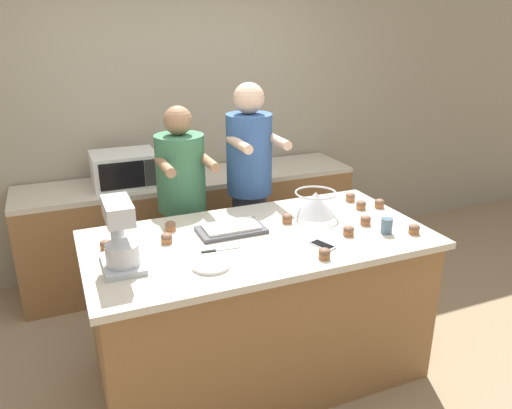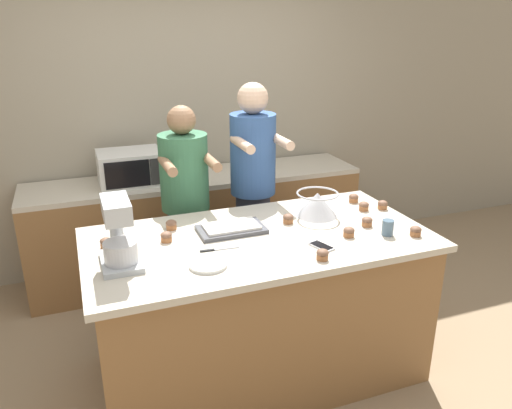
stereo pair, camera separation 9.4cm
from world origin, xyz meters
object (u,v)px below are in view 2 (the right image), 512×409
Objects in this scene: baking_tray at (231,228)px; knife at (217,249)px; cupcake_5 at (322,254)px; cupcake_11 at (383,205)px; cupcake_3 at (288,219)px; cupcake_10 at (166,237)px; person_right at (253,195)px; cell_phone at (321,246)px; drinking_glass at (388,228)px; cupcake_4 at (367,222)px; cupcake_2 at (364,206)px; cupcake_1 at (354,198)px; cupcake_6 at (171,225)px; small_plate at (208,264)px; person_left at (186,213)px; mixing_bowl at (317,204)px; cupcake_0 at (106,243)px; cupcake_9 at (349,232)px; cupcake_7 at (129,242)px; microwave_oven at (130,167)px; stand_mixer at (119,236)px; cupcake_8 at (416,231)px.

knife is at bearing -125.18° from baking_tray.
cupcake_5 is 0.89m from cupcake_11.
cupcake_10 is (-0.76, -0.01, 0.00)m from cupcake_3.
person_right reaches higher than cell_phone.
cupcake_5 is at bearing -57.84° from baking_tray.
cupcake_4 is at bearing 104.20° from drinking_glass.
cupcake_2 is at bearing 77.37° from drinking_glass.
cupcake_6 is (-1.27, -0.02, 0.00)m from cupcake_1.
person_right is 0.96m from cupcake_4.
cupcake_2 is at bearing 12.47° from knife.
cupcake_11 reaches higher than small_plate.
person_left is at bearing 83.18° from small_plate.
cupcake_1 is at bearing -23.24° from person_left.
cupcake_1 is at bearing 78.94° from drinking_glass.
mixing_bowl is 4.12× the size of cupcake_0.
mixing_bowl reaches higher than cupcake_11.
mixing_bowl is at bearing 65.43° from cupcake_5.
person_left is at bearing 127.68° from cupcake_9.
cell_phone reaches higher than knife.
person_right is 26.50× the size of cupcake_3.
mixing_bowl reaches higher than cupcake_0.
cupcake_1 is 1.00× the size of cupcake_7.
cupcake_10 is (-1.00, 0.31, 0.00)m from cupcake_9.
microwave_oven reaches higher than drinking_glass.
cupcake_5 is at bearing -35.62° from cupcake_10.
cupcake_1 is (1.19, 0.56, 0.02)m from small_plate.
cupcake_3 is 1.00× the size of cupcake_6.
stand_mixer reaches higher than drinking_glass.
knife is (-0.55, 0.17, -0.00)m from cell_phone.
cupcake_8 is at bearing -35.57° from cupcake_3.
cupcake_0 is at bearing -174.69° from cupcake_1.
cupcake_5 is (-0.59, -0.55, 0.00)m from cupcake_2.
cupcake_9 is at bearing -27.25° from baking_tray.
cupcake_11 is at bearing -43.54° from person_right.
cupcake_6 is (-0.70, -0.49, 0.06)m from person_right.
mixing_bowl is at bearing 11.40° from stand_mixer.
cupcake_1 is 1.35m from cupcake_10.
cell_phone is (-0.19, -0.43, -0.08)m from mixing_bowl.
person_right is 1.35m from stand_mixer.
cupcake_6 is 0.18m from cupcake_10.
cupcake_2 is at bearing -97.13° from cupcake_1.
cupcake_1 is at bearing 48.96° from cupcake_5.
microwave_oven reaches higher than cupcake_3.
cupcake_10 is (-1.33, -0.19, 0.00)m from cupcake_1.
cupcake_2 and cupcake_3 have the same top height.
stand_mixer reaches higher than cupcake_6.
cupcake_2 is at bearing 61.88° from cupcake_4.
person_left reaches higher than mixing_bowl.
person_left is 24.53× the size of cupcake_6.
cupcake_3 and cupcake_4 have the same top height.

